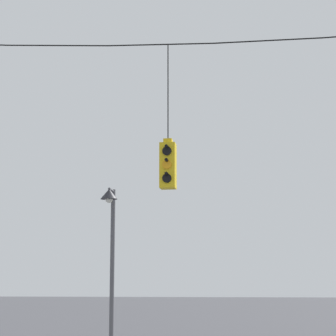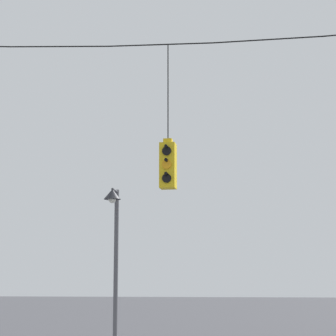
# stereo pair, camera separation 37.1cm
# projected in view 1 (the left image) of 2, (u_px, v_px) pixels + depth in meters

# --- Properties ---
(span_wire) EXTENTS (16.92, 0.03, 0.44)m
(span_wire) POSITION_uv_depth(u_px,v_px,m) (268.00, 35.00, 14.54)
(span_wire) COLOR black
(traffic_light_near_left_pole) EXTENTS (0.34, 0.46, 3.30)m
(traffic_light_near_left_pole) POSITION_uv_depth(u_px,v_px,m) (168.00, 164.00, 14.34)
(traffic_light_near_left_pole) COLOR yellow
(street_lamp) EXTENTS (0.46, 0.79, 4.85)m
(street_lamp) POSITION_uv_depth(u_px,v_px,m) (111.00, 237.00, 17.47)
(street_lamp) COLOR #515156
(street_lamp) RESTS_ON ground_plane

